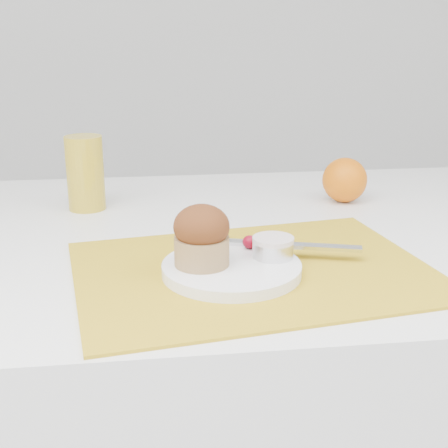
{
  "coord_description": "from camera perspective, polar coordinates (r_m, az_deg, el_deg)",
  "views": [
    {
      "loc": [
        -0.15,
        -0.92,
        1.08
      ],
      "look_at": [
        -0.04,
        -0.07,
        0.8
      ],
      "focal_mm": 50.0,
      "sensor_mm": 36.0,
      "label": 1
    }
  ],
  "objects": [
    {
      "name": "muffin",
      "position": [
        0.83,
        -2.06,
        -1.11
      ],
      "size": [
        0.08,
        0.08,
        0.08
      ],
      "color": "#AA8452",
      "rests_on": "plate"
    },
    {
      "name": "cream",
      "position": [
        0.86,
        4.52,
        -1.43
      ],
      "size": [
        0.06,
        0.06,
        0.01
      ],
      "primitive_type": "cylinder",
      "rotation": [
        0.0,
        0.0,
        0.09
      ],
      "color": "silver",
      "rests_on": "ramekin"
    },
    {
      "name": "ramekin",
      "position": [
        0.87,
        4.5,
        -2.23
      ],
      "size": [
        0.07,
        0.07,
        0.02
      ],
      "primitive_type": "cylinder",
      "rotation": [
        0.0,
        0.0,
        -0.35
      ],
      "color": "silver",
      "rests_on": "plate"
    },
    {
      "name": "plate",
      "position": [
        0.85,
        0.7,
        -4.11
      ],
      "size": [
        0.21,
        0.21,
        0.02
      ],
      "primitive_type": "cylinder",
      "rotation": [
        0.0,
        0.0,
        -0.13
      ],
      "color": "white",
      "rests_on": "placemat"
    },
    {
      "name": "orange",
      "position": [
        1.22,
        10.97,
        3.97
      ],
      "size": [
        0.09,
        0.09,
        0.09
      ],
      "primitive_type": "sphere",
      "color": "orange",
      "rests_on": "table"
    },
    {
      "name": "raspberry_far",
      "position": [
        0.9,
        2.96,
        -1.84
      ],
      "size": [
        0.02,
        0.02,
        0.02
      ],
      "primitive_type": "ellipsoid",
      "color": "#590208",
      "rests_on": "plate"
    },
    {
      "name": "table",
      "position": [
        1.21,
        1.13,
        -17.6
      ],
      "size": [
        1.2,
        0.8,
        0.75
      ],
      "primitive_type": "cube",
      "color": "white",
      "rests_on": "ground"
    },
    {
      "name": "placemat",
      "position": [
        0.87,
        2.7,
        -4.25
      ],
      "size": [
        0.53,
        0.42,
        0.0
      ],
      "primitive_type": "cube",
      "rotation": [
        0.0,
        0.0,
        0.15
      ],
      "color": "gold",
      "rests_on": "table"
    },
    {
      "name": "butter_knife",
      "position": [
        0.91,
        5.7,
        -1.93
      ],
      "size": [
        0.21,
        0.08,
        0.01
      ],
      "primitive_type": "cube",
      "rotation": [
        0.0,
        0.0,
        -0.29
      ],
      "color": "silver",
      "rests_on": "plate"
    },
    {
      "name": "raspberry_near",
      "position": [
        0.9,
        2.36,
        -1.65
      ],
      "size": [
        0.02,
        0.02,
        0.02
      ],
      "primitive_type": "ellipsoid",
      "color": "#5D0210",
      "rests_on": "plate"
    },
    {
      "name": "juice_glass",
      "position": [
        1.17,
        -12.57,
        4.57
      ],
      "size": [
        0.08,
        0.08,
        0.14
      ],
      "primitive_type": "cylinder",
      "rotation": [
        0.0,
        0.0,
        0.2
      ],
      "color": "gold",
      "rests_on": "table"
    }
  ]
}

